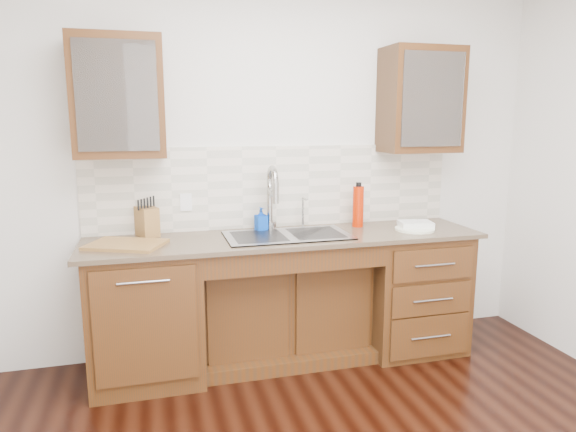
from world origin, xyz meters
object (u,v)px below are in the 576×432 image
object	(u,v)px
knife_block	(147,222)
cutting_board	(126,244)
plate	(415,229)
water_bottle	(358,207)
soap_bottle	(261,219)

from	to	relation	value
knife_block	cutting_board	distance (m)	0.31
knife_block	cutting_board	bearing A→B (deg)	-139.40
plate	cutting_board	world-z (taller)	cutting_board
water_bottle	cutting_board	size ratio (longest dim) A/B	0.66
knife_block	cutting_board	world-z (taller)	knife_block
water_bottle	plate	distance (m)	0.44
plate	knife_block	bearing A→B (deg)	170.46
plate	cutting_board	size ratio (longest dim) A/B	0.63
soap_bottle	knife_block	size ratio (longest dim) A/B	0.85
soap_bottle	knife_block	bearing A→B (deg)	164.79
soap_bottle	water_bottle	xyz separation A→B (m)	(0.72, -0.03, 0.06)
plate	knife_block	distance (m)	1.87
soap_bottle	knife_block	distance (m)	0.78
soap_bottle	plate	size ratio (longest dim) A/B	0.60
water_bottle	knife_block	size ratio (longest dim) A/B	1.50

